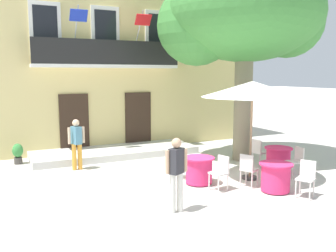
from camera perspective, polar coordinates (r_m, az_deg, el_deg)
The scene contains 17 objects.
ground_plane at distance 10.42m, azimuth 0.41°, elevation -8.84°, with size 120.00×120.00×0.00m, color beige.
building_facade at distance 16.45m, azimuth -11.69°, elevation 10.45°, with size 13.00×5.09×7.50m.
entrance_step_platform at distance 13.88m, azimuth -8.24°, elevation -4.08°, with size 6.09×2.00×0.25m, color silver.
plane_tree at distance 13.15m, azimuth 11.62°, elevation 16.37°, with size 5.62×4.93×6.74m.
cafe_table_near_tree at distance 9.94m, azimuth 16.52°, elevation -7.69°, with size 0.86×0.86×0.76m.
cafe_chair_near_tree_0 at distance 9.76m, azimuth 20.88°, elevation -7.35°, with size 0.54×0.54×0.91m.
cafe_chair_near_tree_1 at distance 10.13m, azimuth 12.44°, elevation -6.44°, with size 0.53×0.53×0.91m.
cafe_table_middle at distance 10.24m, azimuth 4.87°, elevation -6.91°, with size 0.86×0.86×0.76m.
cafe_chair_middle_0 at distance 9.74m, azimuth 8.25°, elevation -6.92°, with size 0.48×0.48×0.91m.
cafe_chair_middle_1 at distance 10.71m, azimuth 1.88°, elevation -5.45°, with size 0.47×0.47×0.91m.
cafe_table_front at distance 12.02m, azimuth 16.90°, elevation -4.97°, with size 0.86×0.86×0.76m.
cafe_chair_front_0 at distance 11.46m, azimuth 19.48°, elevation -5.01°, with size 0.44×0.44×0.91m.
cafe_chair_front_1 at distance 12.40m, azimuth 14.02°, elevation -3.80°, with size 0.45×0.45×0.91m.
cafe_umbrella at distance 10.60m, azimuth 13.12°, elevation 5.58°, with size 2.90×2.90×2.85m.
ground_planter_left at distance 13.42m, azimuth -22.50°, elevation -3.90°, with size 0.35×0.35×0.71m.
pedestrian_near_entrance at distance 11.93m, azimuth -14.16°, elevation -2.37°, with size 0.53×0.39×1.63m.
pedestrian_mid_plaza at distance 8.03m, azimuth 1.33°, elevation -7.01°, with size 0.53×0.35×1.68m.
Camera 1 is at (-4.39, -8.95, 3.06)m, focal length 38.86 mm.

